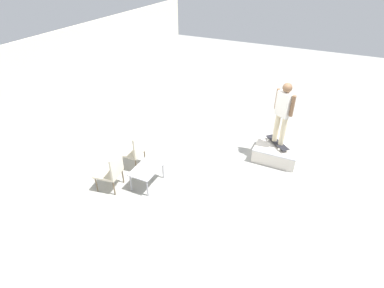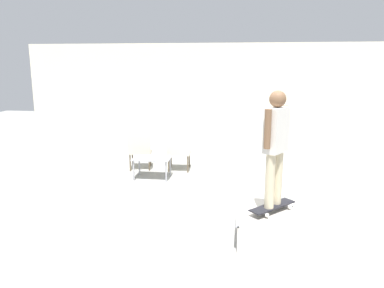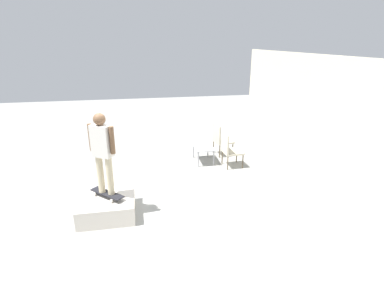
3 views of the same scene
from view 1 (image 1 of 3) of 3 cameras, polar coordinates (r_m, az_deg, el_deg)
ground_plane at (r=7.85m, az=7.30°, el=-3.91°), size 24.00×24.00×0.00m
house_wall_back at (r=9.33m, az=-20.29°, el=11.07°), size 12.00×0.06×3.00m
skate_ramp_box at (r=8.27m, az=15.81°, el=-1.26°), size 1.05×1.09×0.41m
skateboard_on_ramp at (r=8.10m, az=15.93°, el=0.27°), size 0.69×0.71×0.07m
person_skater at (r=7.65m, az=17.02°, el=6.31°), size 0.37×0.50×1.62m
coffee_table at (r=7.02m, az=-8.61°, el=-4.99°), size 0.80×0.55×0.46m
patio_chair_left at (r=7.00m, az=-15.04°, el=-4.76°), size 0.60×0.60×0.96m
patio_chair_right at (r=7.57m, az=-10.80°, el=-0.96°), size 0.55×0.55×0.96m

